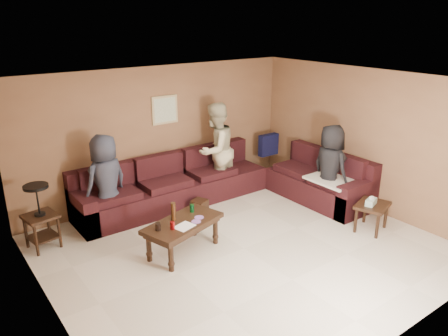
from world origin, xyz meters
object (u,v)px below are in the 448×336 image
(waste_bin, at_px, (199,208))
(person_right, at_px, (330,168))
(person_left, at_px, (106,182))
(person_middle, at_px, (216,150))
(side_table_right, at_px, (372,208))
(coffee_table, at_px, (183,226))
(sectional_sofa, at_px, (227,187))
(end_table_left, at_px, (40,215))

(waste_bin, distance_m, person_right, 2.42)
(person_left, distance_m, person_right, 3.85)
(person_middle, xyz_separation_m, person_right, (1.25, -1.75, -0.13))
(side_table_right, distance_m, person_middle, 3.01)
(coffee_table, bearing_deg, sectional_sofa, 33.32)
(person_right, bearing_deg, person_middle, 39.89)
(sectional_sofa, bearing_deg, person_left, 169.41)
(sectional_sofa, xyz_separation_m, side_table_right, (1.23, -2.27, 0.07))
(coffee_table, distance_m, end_table_left, 2.14)
(end_table_left, relative_size, waste_bin, 3.47)
(sectional_sofa, relative_size, person_middle, 2.56)
(sectional_sofa, xyz_separation_m, waste_bin, (-0.72, -0.16, -0.18))
(end_table_left, distance_m, person_right, 4.83)
(waste_bin, distance_m, person_middle, 1.26)
(coffee_table, relative_size, person_middle, 0.72)
(end_table_left, bearing_deg, person_right, -19.38)
(person_middle, relative_size, person_right, 1.16)
(end_table_left, bearing_deg, side_table_right, -30.12)
(waste_bin, bearing_deg, end_table_left, 169.28)
(person_left, distance_m, person_middle, 2.22)
(person_left, bearing_deg, side_table_right, 125.94)
(sectional_sofa, height_order, person_middle, person_middle)
(side_table_right, bearing_deg, person_right, 84.89)
(person_left, bearing_deg, coffee_table, 94.95)
(sectional_sofa, distance_m, person_left, 2.23)
(sectional_sofa, bearing_deg, end_table_left, 174.38)
(waste_bin, height_order, person_right, person_right)
(person_left, relative_size, person_right, 1.01)
(sectional_sofa, height_order, coffee_table, sectional_sofa)
(sectional_sofa, distance_m, person_right, 1.89)
(coffee_table, distance_m, person_right, 2.95)
(end_table_left, relative_size, person_left, 0.64)
(end_table_left, relative_size, person_middle, 0.56)
(person_left, height_order, person_middle, person_middle)
(coffee_table, relative_size, waste_bin, 4.49)
(sectional_sofa, xyz_separation_m, end_table_left, (-3.24, 0.32, 0.21))
(sectional_sofa, height_order, waste_bin, sectional_sofa)
(sectional_sofa, distance_m, side_table_right, 2.58)
(end_table_left, height_order, person_left, person_left)
(sectional_sofa, distance_m, waste_bin, 0.76)
(person_left, bearing_deg, person_middle, 165.90)
(coffee_table, height_order, person_right, person_right)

